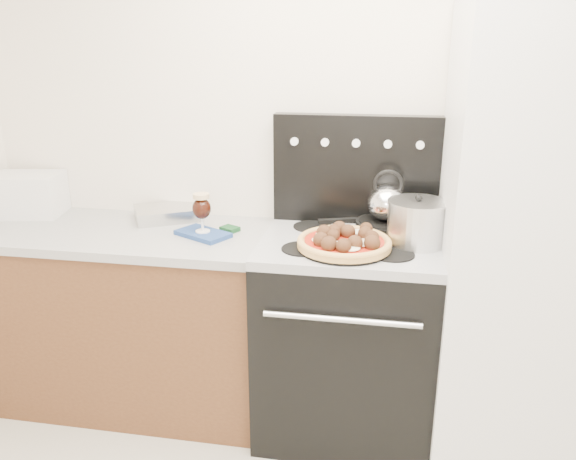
% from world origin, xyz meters
% --- Properties ---
extents(room_shell, '(3.52, 3.01, 2.52)m').
position_xyz_m(room_shell, '(0.00, 0.29, 1.25)').
color(room_shell, '#B7B4A5').
rests_on(room_shell, ground).
extents(base_cabinet, '(1.45, 0.60, 0.86)m').
position_xyz_m(base_cabinet, '(-1.02, 1.20, 0.43)').
color(base_cabinet, brown).
rests_on(base_cabinet, ground).
extents(countertop, '(1.48, 0.63, 0.04)m').
position_xyz_m(countertop, '(-1.02, 1.20, 0.88)').
color(countertop, '#A7A7A7').
rests_on(countertop, base_cabinet).
extents(stove_body, '(0.76, 0.65, 0.88)m').
position_xyz_m(stove_body, '(0.08, 1.18, 0.44)').
color(stove_body, black).
rests_on(stove_body, ground).
extents(cooktop, '(0.76, 0.65, 0.04)m').
position_xyz_m(cooktop, '(0.08, 1.18, 0.90)').
color(cooktop, '#ADADB2').
rests_on(cooktop, stove_body).
extents(backguard, '(0.76, 0.08, 0.50)m').
position_xyz_m(backguard, '(0.08, 1.45, 1.17)').
color(backguard, black).
rests_on(backguard, cooktop).
extents(fridge, '(0.64, 0.68, 1.90)m').
position_xyz_m(fridge, '(0.78, 1.15, 0.95)').
color(fridge, silver).
rests_on(fridge, ground).
extents(toaster_oven, '(0.37, 0.30, 0.21)m').
position_xyz_m(toaster_oven, '(-1.55, 1.35, 1.00)').
color(toaster_oven, silver).
rests_on(toaster_oven, countertop).
extents(foil_sheet, '(0.38, 0.35, 0.06)m').
position_xyz_m(foil_sheet, '(-0.83, 1.39, 0.93)').
color(foil_sheet, silver).
rests_on(foil_sheet, countertop).
extents(oven_mitt, '(0.28, 0.24, 0.02)m').
position_xyz_m(oven_mitt, '(-0.58, 1.17, 0.91)').
color(oven_mitt, navy).
rests_on(oven_mitt, countertop).
extents(beer_glass, '(0.10, 0.10, 0.18)m').
position_xyz_m(beer_glass, '(-0.58, 1.17, 1.01)').
color(beer_glass, black).
rests_on(beer_glass, oven_mitt).
extents(pizza_pan, '(0.42, 0.42, 0.01)m').
position_xyz_m(pizza_pan, '(0.07, 1.05, 0.93)').
color(pizza_pan, black).
rests_on(pizza_pan, cooktop).
extents(pizza, '(0.41, 0.41, 0.05)m').
position_xyz_m(pizza, '(0.07, 1.05, 0.96)').
color(pizza, '#C2824F').
rests_on(pizza, pizza_pan).
extents(skillet, '(0.34, 0.34, 0.05)m').
position_xyz_m(skillet, '(0.23, 1.32, 0.94)').
color(skillet, black).
rests_on(skillet, cooktop).
extents(tea_kettle, '(0.22, 0.22, 0.20)m').
position_xyz_m(tea_kettle, '(0.23, 1.32, 1.07)').
color(tea_kettle, silver).
rests_on(tea_kettle, skillet).
extents(stock_pot, '(0.31, 0.31, 0.18)m').
position_xyz_m(stock_pot, '(0.36, 1.18, 1.01)').
color(stock_pot, silver).
rests_on(stock_pot, cooktop).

